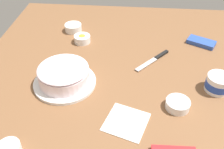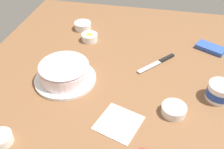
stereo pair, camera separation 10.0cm
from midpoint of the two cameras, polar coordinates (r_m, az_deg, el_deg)
The scene contains 10 objects.
ground_plane at distance 1.15m, azimuth 3.12°, elevation -1.10°, with size 1.54×1.54×0.00m, color brown.
frosted_cake at distance 1.12m, azimuth -13.33°, elevation -0.31°, with size 0.27×0.27×0.10m.
frosting_tub at distance 1.14m, azimuth 20.56°, elevation -1.91°, with size 0.10×0.10×0.07m.
spreading_knife at distance 1.27m, azimuth 7.56°, elevation 3.52°, with size 0.17×0.19×0.01m.
sprinkle_bowl_rainbow at distance 1.52m, azimuth -10.64°, elevation 10.34°, with size 0.10×0.10×0.04m.
sprinkle_bowl_yellow at distance 1.40m, azimuth -8.79°, elevation 7.97°, with size 0.09×0.09×0.04m.
sprinkle_bowl_green at distance 1.02m, azimuth 11.91°, elevation -6.70°, with size 0.10×0.10×0.04m.
sprinkle_bowl_orange at distance 0.96m, azimuth -25.11°, elevation -15.09°, with size 0.08×0.08×0.04m.
candy_box_lower at distance 1.44m, azimuth 17.64°, elevation 6.91°, with size 0.14×0.07×0.02m, color #2D51B2.
paper_napkin at distance 0.96m, azimuth 0.21°, elevation -10.72°, with size 0.15×0.15×0.01m, color white.
Camera 1 is at (0.03, 0.88, 0.74)m, focal length 40.53 mm.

